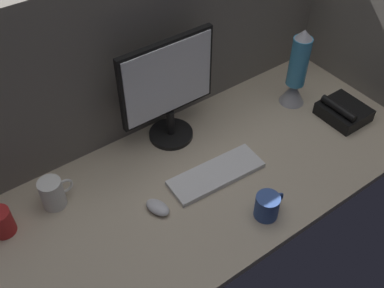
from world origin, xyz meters
The scene contains 11 objects.
ground_plane centered at (0.00, 0.00, -1.50)cm, with size 180.00×80.00×3.00cm, color tan.
cubicle_wall_back centered at (0.00, 37.50, 33.71)cm, with size 180.00×5.00×67.43cm.
cubicle_wall_side centered at (87.50, 0.00, 33.71)cm, with size 5.00×80.00×67.43cm, color slate.
monitor centered at (-1.45, 25.13, 24.35)cm, with size 39.90×18.00×44.37cm.
keyboard centered at (0.18, -3.81, 1.00)cm, with size 37.00×13.00×2.00cm, color silver.
mouse centered at (-26.67, -4.62, 1.70)cm, with size 5.60×9.60×3.40cm, color silver.
mug_ceramic_blue centered at (3.10, -28.19, 4.70)cm, with size 11.81×8.45×9.36cm.
mug_red_plastic centered at (-73.39, 18.52, 4.97)cm, with size 7.95×7.95×9.94cm.
mug_ceramic_white centered at (-54.52, 19.26, 5.84)cm, with size 12.14×8.28×11.62cm.
lava_lamp centered at (54.74, 11.49, 15.14)cm, with size 11.03×11.03×36.09cm.
desk_phone centered at (64.60, -9.04, 3.19)cm, with size 17.06×19.05×8.80cm.
Camera 1 is at (-74.06, -90.88, 129.40)cm, focal length 42.53 mm.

